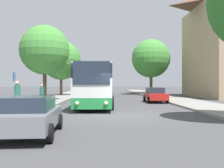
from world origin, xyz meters
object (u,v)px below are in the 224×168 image
bus_middle (101,85)px  bus_stop_sign (14,86)px  bus_rear (102,84)px  parked_car_left_curb (28,115)px  pedestrian_waiting_far (17,96)px  tree_left_far (61,60)px  tree_right_near (151,59)px  tree_right_far (151,59)px  parked_car_right_near (155,95)px  bus_front (96,85)px  tree_left_near (45,50)px  pedestrian_waiting_near (42,94)px

bus_middle → bus_stop_sign: bearing=-106.3°
bus_rear → bus_middle: bearing=-90.0°
bus_rear → bus_stop_sign: bearing=-99.8°
parked_car_left_curb → bus_stop_sign: bearing=108.6°
bus_stop_sign → pedestrian_waiting_far: (0.82, -1.81, -0.63)m
tree_left_far → bus_rear: bearing=61.2°
bus_stop_sign → pedestrian_waiting_far: bearing=-65.7°
tree_left_far → tree_right_near: size_ratio=0.89×
bus_middle → tree_left_far: (-6.10, 3.64, 3.73)m
tree_right_far → bus_stop_sign: bearing=-115.5°
bus_rear → tree_left_far: tree_left_far is taller
parked_car_right_near → pedestrian_waiting_far: bearing=43.4°
bus_middle → tree_right_near: bearing=46.3°
tree_left_far → tree_right_near: tree_right_near is taller
bus_middle → pedestrian_waiting_far: bearing=-102.6°
bus_rear → tree_right_far: bearing=-5.5°
bus_middle → tree_right_far: size_ratio=1.16×
bus_rear → tree_left_far: 13.25m
parked_car_right_near → tree_right_far: bearing=-98.4°
bus_front → pedestrian_waiting_far: 7.30m
tree_left_near → bus_stop_sign: bearing=-89.3°
pedestrian_waiting_near → tree_right_far: size_ratio=0.18×
bus_middle → parked_car_right_near: size_ratio=2.32×
bus_middle → tree_left_far: 8.02m
parked_car_left_curb → parked_car_right_near: size_ratio=0.91×
bus_front → parked_car_right_near: bearing=36.2°
tree_right_far → pedestrian_waiting_near: bearing=-116.7°
bus_rear → tree_left_far: bearing=-118.7°
pedestrian_waiting_far → tree_right_far: size_ratio=0.20×
bus_rear → parked_car_left_curb: 41.73m
pedestrian_waiting_far → tree_right_near: (13.33, 28.25, 5.08)m
pedestrian_waiting_near → tree_left_near: tree_left_near is taller
bus_middle → tree_right_near: (8.42, 8.42, 4.48)m
pedestrian_waiting_far → tree_left_near: 12.34m
bus_stop_sign → tree_left_near: (-0.12, 9.71, 3.69)m
pedestrian_waiting_near → pedestrian_waiting_far: bearing=-8.4°
bus_front → bus_middle: 14.30m
bus_front → parked_car_left_curb: 12.77m
parked_car_left_curb → pedestrian_waiting_near: 12.73m
tree_right_near → pedestrian_waiting_far: bearing=-115.3°
parked_car_right_near → tree_right_near: tree_right_near is taller
pedestrian_waiting_far → tree_right_near: tree_right_near is taller
pedestrian_waiting_near → tree_right_far: bearing=147.3°
tree_right_far → tree_right_near: bearing=-101.3°
pedestrian_waiting_near → tree_right_far: (14.19, 28.25, 5.63)m
bus_stop_sign → tree_left_far: (-0.38, 21.66, 3.70)m
parked_car_left_curb → bus_stop_sign: (-3.55, 8.85, 0.99)m
pedestrian_waiting_far → tree_left_far: size_ratio=0.23×
tree_right_near → tree_right_far: size_ratio=1.01×
tree_right_near → tree_left_near: bearing=-130.5°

